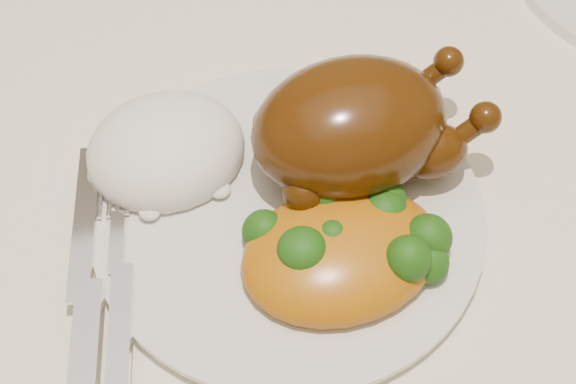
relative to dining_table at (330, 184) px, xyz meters
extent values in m
cube|color=brown|center=(0.00, 0.00, 0.07)|extent=(1.60, 0.90, 0.04)
cube|color=white|center=(0.00, 0.00, 0.10)|extent=(1.72, 1.02, 0.01)
cylinder|color=silver|center=(-0.05, -0.10, 0.11)|extent=(0.27, 0.27, 0.01)
ellipsoid|color=#4A2607|center=(-0.01, -0.07, 0.15)|extent=(0.15, 0.12, 0.09)
ellipsoid|color=#4A2607|center=(-0.02, -0.07, 0.17)|extent=(0.07, 0.06, 0.03)
ellipsoid|color=#4A2607|center=(0.04, -0.09, 0.14)|extent=(0.05, 0.04, 0.04)
sphere|color=#4A2607|center=(0.08, -0.08, 0.16)|extent=(0.02, 0.02, 0.02)
ellipsoid|color=#4A2607|center=(0.03, -0.03, 0.14)|extent=(0.05, 0.04, 0.04)
sphere|color=#4A2607|center=(0.07, -0.03, 0.16)|extent=(0.02, 0.02, 0.02)
sphere|color=#4A2607|center=(-0.04, -0.11, 0.14)|extent=(0.03, 0.03, 0.03)
sphere|color=#4A2607|center=(-0.06, -0.05, 0.14)|extent=(0.03, 0.03, 0.03)
ellipsoid|color=white|center=(-0.13, -0.04, 0.12)|extent=(0.13, 0.12, 0.06)
ellipsoid|color=#B76C0B|center=(-0.03, -0.14, 0.12)|extent=(0.15, 0.12, 0.04)
ellipsoid|color=#B76C0B|center=(0.01, -0.13, 0.12)|extent=(0.06, 0.05, 0.03)
ellipsoid|color=#0D3709|center=(0.00, -0.15, 0.13)|extent=(0.03, 0.03, 0.03)
ellipsoid|color=#0D3709|center=(0.03, -0.15, 0.13)|extent=(0.03, 0.03, 0.03)
ellipsoid|color=#0D3709|center=(0.01, -0.11, 0.13)|extent=(0.03, 0.03, 0.03)
ellipsoid|color=#0D3709|center=(-0.07, -0.12, 0.13)|extent=(0.03, 0.03, 0.03)
ellipsoid|color=#0D3709|center=(0.02, -0.16, 0.12)|extent=(0.03, 0.03, 0.03)
ellipsoid|color=#0D3709|center=(0.01, -0.12, 0.13)|extent=(0.03, 0.03, 0.03)
ellipsoid|color=#0D3709|center=(0.01, -0.16, 0.14)|extent=(0.03, 0.03, 0.03)
ellipsoid|color=#0D3709|center=(-0.05, -0.15, 0.14)|extent=(0.03, 0.03, 0.03)
ellipsoid|color=#0D3709|center=(-0.02, -0.13, 0.13)|extent=(0.03, 0.03, 0.03)
ellipsoid|color=#0D3709|center=(-0.03, -0.11, 0.14)|extent=(0.03, 0.03, 0.03)
ellipsoid|color=#0D3709|center=(-0.03, -0.14, 0.14)|extent=(0.02, 0.02, 0.02)
ellipsoid|color=#0D3709|center=(-0.02, -0.12, 0.13)|extent=(0.02, 0.02, 0.02)
cube|color=silver|center=(-0.19, -0.09, 0.12)|extent=(0.03, 0.12, 0.00)
cube|color=silver|center=(-0.19, -0.18, 0.12)|extent=(0.02, 0.08, 0.01)
cube|color=silver|center=(-0.17, -0.17, 0.12)|extent=(0.02, 0.08, 0.01)
cube|color=silver|center=(-0.17, -0.09, 0.12)|extent=(0.02, 0.09, 0.00)
camera|label=1|loc=(-0.10, -0.40, 0.55)|focal=50.00mm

